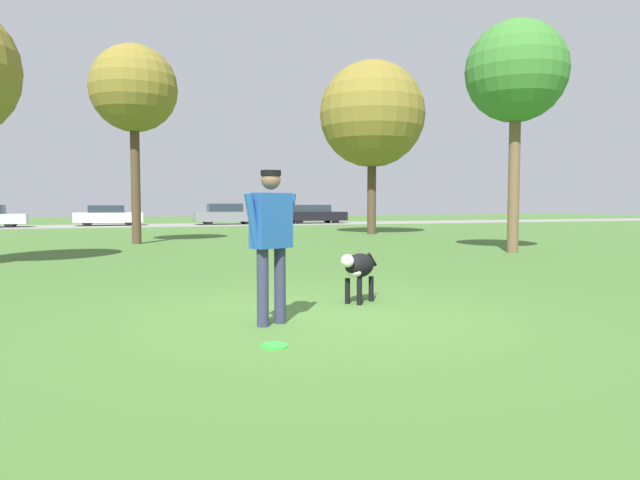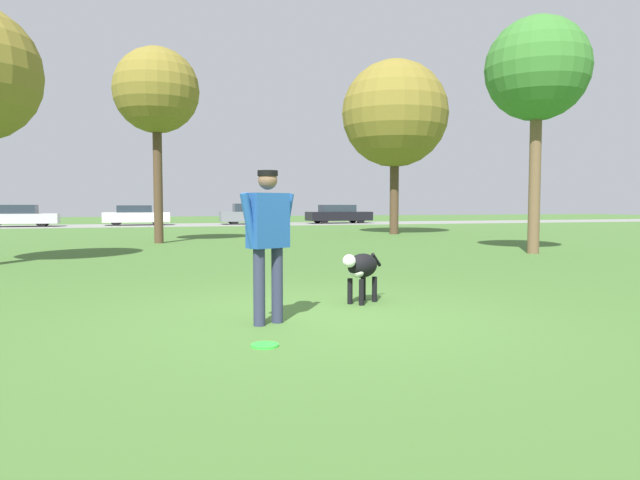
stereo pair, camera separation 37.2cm
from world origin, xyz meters
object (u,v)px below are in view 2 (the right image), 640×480
object	(u,v)px
parked_car_white	(136,215)
frisbee	(265,345)
dog	(361,268)
tree_far_right	(395,114)
parked_car_black	(338,214)
parked_car_silver	(18,216)
parked_car_grey	(252,214)
person	(268,233)
tree_mid_center	(156,92)
tree_near_right	(537,71)

from	to	relation	value
parked_car_white	frisbee	bearing A→B (deg)	-86.89
parked_car_white	dog	bearing A→B (deg)	-83.60
tree_far_right	parked_car_black	world-z (taller)	tree_far_right
parked_car_silver	parked_car_grey	world-z (taller)	parked_car_grey
parked_car_black	parked_car_white	bearing A→B (deg)	177.68
person	parked_car_black	size ratio (longest dim) A/B	0.37
tree_mid_center	parked_car_silver	xyz separation A→B (m)	(-7.68, 17.52, -4.54)
dog	tree_mid_center	world-z (taller)	tree_mid_center
dog	tree_far_right	world-z (taller)	tree_far_right
parked_car_silver	frisbee	bearing A→B (deg)	-77.38
dog	parked_car_grey	xyz separation A→B (m)	(4.29, 31.23, 0.20)
tree_far_right	tree_near_right	world-z (taller)	tree_far_right
person	dog	xyz separation A→B (m)	(1.49, 0.96, -0.54)
dog	parked_car_silver	distance (m)	32.41
person	parked_car_silver	distance (m)	32.91
tree_mid_center	parked_car_silver	distance (m)	19.66
dog	parked_car_silver	xyz separation A→B (m)	(-9.96, 30.85, 0.17)
parked_car_grey	person	bearing A→B (deg)	-98.15
parked_car_white	tree_near_right	bearing A→B (deg)	-66.84
parked_car_grey	parked_car_black	distance (m)	6.29
dog	parked_car_grey	bearing A→B (deg)	-135.24
frisbee	tree_far_right	distance (m)	21.54
person	tree_near_right	bearing A→B (deg)	13.28
dog	tree_far_right	distance (m)	19.00
parked_car_white	parked_car_black	distance (m)	13.77
tree_mid_center	tree_far_right	bearing A→B (deg)	16.95
dog	frisbee	distance (m)	2.63
parked_car_silver	person	bearing A→B (deg)	-76.56
frisbee	tree_mid_center	distance (m)	16.12
parked_car_black	parked_car_silver	bearing A→B (deg)	179.48
tree_near_right	parked_car_white	size ratio (longest dim) A/B	1.55
dog	tree_near_right	world-z (taller)	tree_near_right
tree_far_right	parked_car_silver	size ratio (longest dim) A/B	1.73
dog	parked_car_black	bearing A→B (deg)	-146.07
tree_near_right	parked_car_black	bearing A→B (deg)	82.84
tree_far_right	parked_car_silver	world-z (taller)	tree_far_right
frisbee	tree_far_right	world-z (taller)	tree_far_right
frisbee	parked_car_silver	distance (m)	33.79
frisbee	parked_car_white	xyz separation A→B (m)	(-1.46, 33.37, 0.63)
frisbee	tree_far_right	size ratio (longest dim) A/B	0.03
tree_mid_center	parked_car_black	distance (m)	22.60
dog	tree_near_right	size ratio (longest dim) A/B	0.12
frisbee	parked_car_silver	bearing A→B (deg)	104.10
person	frisbee	world-z (taller)	person
parked_car_silver	parked_car_grey	size ratio (longest dim) A/B	1.03
frisbee	tree_mid_center	size ratio (longest dim) A/B	0.04
parked_car_grey	parked_car_black	bearing A→B (deg)	3.13
person	parked_car_grey	xyz separation A→B (m)	(5.78, 32.18, -0.34)
tree_far_right	parked_car_white	xyz separation A→B (m)	(-11.26, 14.96, -4.74)
tree_near_right	parked_car_silver	distance (m)	30.64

